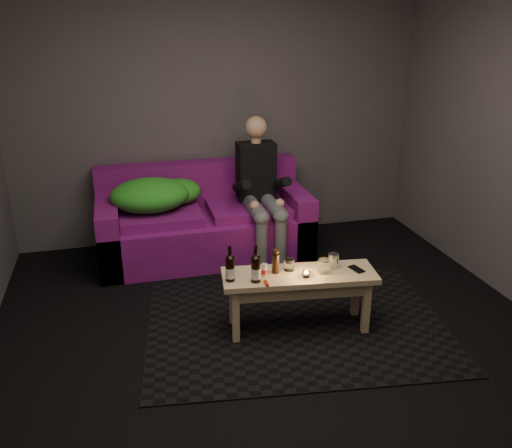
{
  "coord_description": "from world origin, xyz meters",
  "views": [
    {
      "loc": [
        -0.98,
        -2.96,
        2.18
      ],
      "look_at": [
        0.1,
        1.19,
        0.5
      ],
      "focal_mm": 38.0,
      "sensor_mm": 36.0,
      "label": 1
    }
  ],
  "objects": [
    {
      "name": "green_blanket",
      "position": [
        -0.7,
        1.81,
        0.63
      ],
      "size": [
        0.86,
        0.58,
        0.29
      ],
      "color": "#178124",
      "rests_on": "sofa"
    },
    {
      "name": "red_lighter",
      "position": [
        -0.08,
        0.21,
        0.46
      ],
      "size": [
        0.03,
        0.08,
        0.01
      ],
      "primitive_type": "cube",
      "rotation": [
        0.0,
        0.0,
        -0.05
      ],
      "color": "#B4190B",
      "rests_on": "coffee_table"
    },
    {
      "name": "beer_bottle_b",
      "position": [
        -0.14,
        0.26,
        0.55
      ],
      "size": [
        0.07,
        0.07,
        0.27
      ],
      "color": "black",
      "rests_on": "coffee_table"
    },
    {
      "name": "tumbler_front",
      "position": [
        0.36,
        0.27,
        0.5
      ],
      "size": [
        0.1,
        0.1,
        0.1
      ],
      "primitive_type": "cylinder",
      "rotation": [
        0.0,
        0.0,
        -0.27
      ],
      "color": "white",
      "rests_on": "coffee_table"
    },
    {
      "name": "smartphone",
      "position": [
        0.61,
        0.26,
        0.45
      ],
      "size": [
        0.09,
        0.14,
        0.01
      ],
      "primitive_type": "cube",
      "rotation": [
        0.0,
        0.0,
        0.26
      ],
      "color": "black",
      "rests_on": "coffee_table"
    },
    {
      "name": "rug",
      "position": [
        0.19,
        0.36,
        0.0
      ],
      "size": [
        2.38,
        1.86,
        0.01
      ],
      "primitive_type": "cube",
      "rotation": [
        0.0,
        0.0,
        -0.13
      ],
      "color": "black",
      "rests_on": "floor"
    },
    {
      "name": "floor",
      "position": [
        0.0,
        0.0,
        0.0
      ],
      "size": [
        4.5,
        4.5,
        0.0
      ],
      "primitive_type": "plane",
      "color": "black",
      "rests_on": "ground"
    },
    {
      "name": "tumbler_back",
      "position": [
        0.13,
        0.37,
        0.49
      ],
      "size": [
        0.09,
        0.09,
        0.09
      ],
      "primitive_type": "cylinder",
      "rotation": [
        0.0,
        0.0,
        0.32
      ],
      "color": "white",
      "rests_on": "coffee_table"
    },
    {
      "name": "beer_bottle_a",
      "position": [
        -0.31,
        0.32,
        0.55
      ],
      "size": [
        0.07,
        0.07,
        0.26
      ],
      "color": "black",
      "rests_on": "coffee_table"
    },
    {
      "name": "tealight",
      "position": [
        0.22,
        0.25,
        0.47
      ],
      "size": [
        0.06,
        0.06,
        0.04
      ],
      "color": "white",
      "rests_on": "coffee_table"
    },
    {
      "name": "salt_shaker",
      "position": [
        -0.06,
        0.34,
        0.49
      ],
      "size": [
        0.05,
        0.05,
        0.09
      ],
      "primitive_type": "cylinder",
      "rotation": [
        0.0,
        0.0,
        -0.35
      ],
      "color": "silver",
      "rests_on": "coffee_table"
    },
    {
      "name": "person",
      "position": [
        0.27,
        1.66,
        0.67
      ],
      "size": [
        0.35,
        0.81,
        1.3
      ],
      "color": "black",
      "rests_on": "sofa"
    },
    {
      "name": "room",
      "position": [
        0.0,
        0.47,
        1.64
      ],
      "size": [
        4.5,
        4.5,
        4.5
      ],
      "color": "silver",
      "rests_on": "ground"
    },
    {
      "name": "pepper_mill",
      "position": [
        0.03,
        0.36,
        0.52
      ],
      "size": [
        0.07,
        0.07,
        0.14
      ],
      "primitive_type": "cylinder",
      "rotation": [
        0.0,
        0.0,
        0.36
      ],
      "color": "black",
      "rests_on": "coffee_table"
    },
    {
      "name": "coffee_table",
      "position": [
        0.19,
        0.31,
        0.37
      ],
      "size": [
        1.13,
        0.49,
        0.45
      ],
      "rotation": [
        0.0,
        0.0,
        -0.13
      ],
      "color": "tan",
      "rests_on": "rug"
    },
    {
      "name": "sofa",
      "position": [
        -0.25,
        1.82,
        0.3
      ],
      "size": [
        1.95,
        0.88,
        0.84
      ],
      "color": "#660E6E",
      "rests_on": "floor"
    },
    {
      "name": "steel_cup",
      "position": [
        0.46,
        0.34,
        0.5
      ],
      "size": [
        0.1,
        0.1,
        0.11
      ],
      "primitive_type": "cylinder",
      "rotation": [
        0.0,
        0.0,
        0.39
      ],
      "color": "silver",
      "rests_on": "coffee_table"
    }
  ]
}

